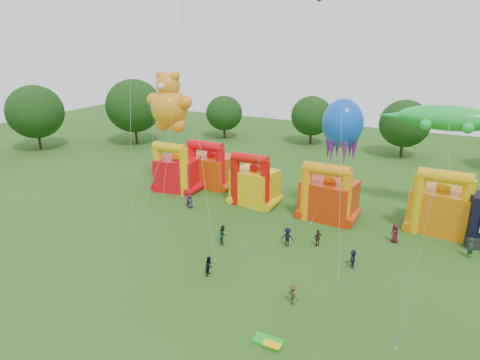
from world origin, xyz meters
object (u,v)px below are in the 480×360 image
at_px(bouncy_castle_2, 254,184).
at_px(octopus_kite, 337,147).
at_px(teddy_bear_kite, 166,121).
at_px(gecko_kite, 450,157).
at_px(spectator_4, 318,238).
at_px(spectator_0, 190,202).
at_px(bouncy_castle_0, 177,172).

relative_size(bouncy_castle_2, octopus_kite, 0.49).
bearing_deg(teddy_bear_kite, gecko_kite, 8.23).
bearing_deg(octopus_kite, teddy_bear_kite, -177.67).
bearing_deg(spectator_4, spectator_0, -68.16).
height_order(bouncy_castle_0, spectator_4, bouncy_castle_0).
xyz_separation_m(gecko_kite, spectator_4, (-10.26, -11.93, -6.51)).
relative_size(teddy_bear_kite, spectator_4, 8.85).
relative_size(teddy_bear_kite, gecko_kite, 1.15).
bearing_deg(spectator_0, bouncy_castle_0, 122.42).
bearing_deg(spectator_4, gecko_kite, 170.19).
distance_m(gecko_kite, octopus_kite, 11.71).
bearing_deg(bouncy_castle_2, octopus_kite, 4.03).
bearing_deg(bouncy_castle_2, gecko_kite, 12.46).
distance_m(bouncy_castle_2, octopus_kite, 11.05).
distance_m(bouncy_castle_0, spectator_0, 7.03).
relative_size(gecko_kite, spectator_4, 7.70).
xyz_separation_m(bouncy_castle_2, teddy_bear_kite, (-12.40, -0.22, 6.61)).
height_order(gecko_kite, octopus_kite, octopus_kite).
relative_size(gecko_kite, octopus_kite, 1.01).
height_order(teddy_bear_kite, spectator_0, teddy_bear_kite).
distance_m(bouncy_castle_2, gecko_kite, 21.63).
relative_size(bouncy_castle_0, bouncy_castle_2, 1.02).
bearing_deg(spectator_0, teddy_bear_kite, 128.79).
xyz_separation_m(gecko_kite, octopus_kite, (-11.03, -3.88, 0.63)).
xyz_separation_m(teddy_bear_kite, spectator_0, (6.30, -4.54, -8.30)).
bearing_deg(teddy_bear_kite, spectator_4, -17.49).
distance_m(octopus_kite, spectator_4, 10.79).
distance_m(teddy_bear_kite, octopus_kite, 21.99).
distance_m(teddy_bear_kite, gecko_kite, 33.36).
bearing_deg(gecko_kite, spectator_0, -160.76).
relative_size(octopus_kite, spectator_0, 8.29).
bearing_deg(bouncy_castle_0, octopus_kite, 2.38).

